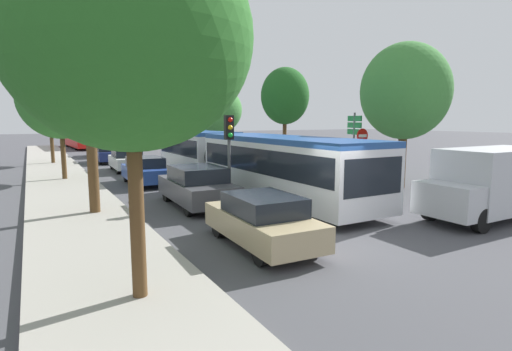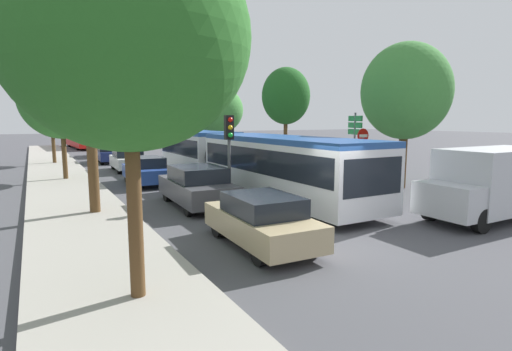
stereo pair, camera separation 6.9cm
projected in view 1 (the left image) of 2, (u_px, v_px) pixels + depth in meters
ground_plane at (328, 238)px, 10.93m from camera, size 200.00×200.00×0.00m
kerb_strip_left at (54, 168)px, 26.29m from camera, size 3.20×52.09×0.14m
articulated_bus at (240, 157)px, 19.04m from camera, size 2.67×17.35×2.58m
city_bus_rear at (81, 136)px, 46.15m from camera, size 3.04×11.18×2.38m
queued_car_tan at (262, 220)px, 10.18m from camera, size 1.78×3.93×1.35m
queued_car_graphite at (197, 186)px, 14.95m from camera, size 2.00×4.41×1.51m
queued_car_blue at (145, 171)px, 20.04m from camera, size 1.84×4.07×1.39m
queued_car_white at (127, 160)px, 25.39m from camera, size 1.87×4.13×1.41m
queued_car_navy at (108, 153)px, 30.35m from camera, size 1.84×4.07×1.39m
queued_car_silver at (100, 148)px, 35.40m from camera, size 1.98×4.37×1.50m
white_van at (492, 182)px, 12.95m from camera, size 5.00×2.01×2.31m
traffic_light at (229, 140)px, 14.84m from camera, size 0.34×0.38×3.40m
no_entry_sign at (362, 148)px, 19.32m from camera, size 0.70×0.08×2.82m
direction_sign_post at (354, 133)px, 20.62m from camera, size 0.42×1.37×3.60m
tree_left_near at (123, 43)px, 6.45m from camera, size 4.03×4.03×6.42m
tree_left_mid at (85, 67)px, 12.84m from camera, size 3.88×3.88×6.98m
tree_left_far at (60, 98)px, 20.56m from camera, size 4.12×4.12×6.49m
tree_left_distant at (50, 111)px, 28.52m from camera, size 3.35×3.35×5.66m
tree_right_near at (405, 92)px, 18.57m from camera, size 4.10×4.10×6.79m
tree_right_mid at (285, 96)px, 27.24m from camera, size 3.30×3.30×6.79m
tree_right_far at (216, 110)px, 36.63m from camera, size 4.74×4.74×6.35m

